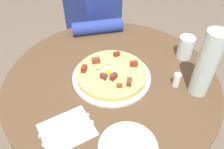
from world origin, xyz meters
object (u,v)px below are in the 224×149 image
object	(u,v)px
person_seated	(93,39)
pizza_plate	(112,77)
water_glass	(186,47)
salt_shaker	(177,80)
breakfast_pizza	(112,74)
bread_plate	(128,147)
water_bottle	(207,64)
knife	(65,125)
dining_table	(112,105)
fork	(69,133)

from	to	relation	value
person_seated	pizza_plate	bearing A→B (deg)	-18.00
water_glass	salt_shaker	xyz separation A→B (m)	(0.12, -0.16, -0.02)
person_seated	breakfast_pizza	distance (m)	0.68
bread_plate	water_bottle	distance (m)	0.40
breakfast_pizza	pizza_plate	bearing A→B (deg)	64.30
bread_plate	pizza_plate	bearing A→B (deg)	158.56
knife	salt_shaker	world-z (taller)	salt_shaker
salt_shaker	water_bottle	bearing A→B (deg)	39.64
breakfast_pizza	bread_plate	bearing A→B (deg)	-21.29
pizza_plate	salt_shaker	size ratio (longest dim) A/B	5.44
dining_table	fork	distance (m)	0.35
knife	salt_shaker	distance (m)	0.46
breakfast_pizza	knife	size ratio (longest dim) A/B	1.60
breakfast_pizza	fork	bearing A→B (deg)	-58.50
dining_table	bread_plate	size ratio (longest dim) A/B	4.71
pizza_plate	salt_shaker	world-z (taller)	salt_shaker
salt_shaker	knife	bearing A→B (deg)	-95.05
person_seated	knife	bearing A→B (deg)	-32.03
dining_table	knife	world-z (taller)	knife
bread_plate	knife	world-z (taller)	bread_plate
person_seated	bread_plate	size ratio (longest dim) A/B	6.02
dining_table	pizza_plate	xyz separation A→B (m)	(0.00, 0.00, 0.18)
dining_table	salt_shaker	size ratio (longest dim) A/B	14.97
bread_plate	salt_shaker	bearing A→B (deg)	113.25
person_seated	water_glass	distance (m)	0.72
dining_table	bread_plate	xyz separation A→B (m)	(0.30, -0.12, 0.18)
water_glass	water_bottle	world-z (taller)	water_bottle
dining_table	bread_plate	world-z (taller)	bread_plate
bread_plate	knife	bearing A→B (deg)	-141.36
fork	water_bottle	xyz separation A→B (m)	(0.07, 0.51, 0.13)
fork	knife	size ratio (longest dim) A/B	1.00
breakfast_pizza	water_glass	distance (m)	0.36
pizza_plate	water_glass	xyz separation A→B (m)	(0.04, 0.36, 0.05)
salt_shaker	water_glass	bearing A→B (deg)	128.08
breakfast_pizza	person_seated	bearing A→B (deg)	161.93
dining_table	person_seated	bearing A→B (deg)	161.78
dining_table	pizza_plate	world-z (taller)	pizza_plate
fork	water_bottle	size ratio (longest dim) A/B	0.67
fork	knife	world-z (taller)	same
water_glass	salt_shaker	bearing A→B (deg)	-51.92
bread_plate	knife	distance (m)	0.22
person_seated	water_glass	bearing A→B (deg)	14.02
water_glass	salt_shaker	distance (m)	0.20
dining_table	salt_shaker	bearing A→B (deg)	50.29
pizza_plate	fork	size ratio (longest dim) A/B	1.79
breakfast_pizza	salt_shaker	size ratio (longest dim) A/B	4.86
person_seated	knife	distance (m)	0.89
pizza_plate	fork	distance (m)	0.30
dining_table	person_seated	distance (m)	0.63
dining_table	pizza_plate	bearing A→B (deg)	9.83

